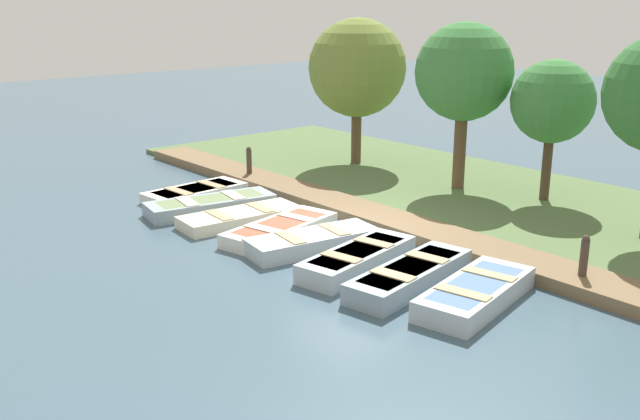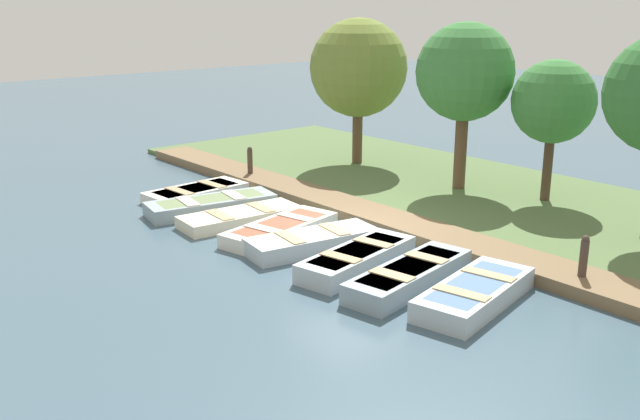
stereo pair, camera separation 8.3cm
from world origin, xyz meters
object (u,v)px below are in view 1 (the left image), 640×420
Objects in this scene: rowboat_2 at (240,217)px; rowboat_4 at (313,241)px; rowboat_3 at (280,229)px; park_tree_left at (464,73)px; rowboat_1 at (211,205)px; rowboat_6 at (410,275)px; mooring_post_far at (584,262)px; park_tree_far_left at (357,68)px; rowboat_7 at (476,293)px; rowboat_0 at (195,193)px; park_tree_center at (553,102)px; rowboat_5 at (358,259)px; mooring_post_near at (249,164)px.

rowboat_4 reaches higher than rowboat_2.
rowboat_3 is at bearing 99.51° from rowboat_2.
rowboat_2 is 0.65× the size of park_tree_left.
rowboat_6 reaches higher than rowboat_1.
rowboat_3 reaches higher than rowboat_2.
park_tree_far_left is (-3.90, -10.55, 2.73)m from mooring_post_far.
rowboat_1 is at bearing -98.07° from rowboat_6.
park_tree_left is at bearing -150.78° from rowboat_7.
rowboat_7 is 8.68m from park_tree_left.
rowboat_0 is 0.88× the size of rowboat_6.
rowboat_0 is at bearing -101.05° from rowboat_6.
park_tree_left is 2.57m from park_tree_center.
rowboat_4 is at bearing -97.92° from rowboat_6.
park_tree_left is at bearing 140.67° from rowboat_0.
rowboat_5 is (0.29, 7.01, 0.06)m from rowboat_0.
rowboat_4 is at bearing 102.34° from rowboat_1.
park_tree_far_left is (-6.57, -1.38, 3.08)m from rowboat_1.
rowboat_1 reaches higher than rowboat_0.
park_tree_left is at bearing -72.12° from park_tree_center.
rowboat_6 is at bearing 12.51° from park_tree_center.
mooring_post_far reaches higher than rowboat_4.
park_tree_center is (-6.93, 6.78, 2.65)m from rowboat_0.
rowboat_0 is at bearing -105.31° from rowboat_3.
mooring_post_far is at bearing 113.85° from rowboat_2.
mooring_post_near is at bearing -129.48° from rowboat_3.
park_tree_far_left is 1.01× the size of park_tree_left.
park_tree_left is at bearing -160.86° from rowboat_4.
rowboat_1 is 3.22× the size of mooring_post_near.
rowboat_2 is 4.30m from mooring_post_near.
rowboat_1 is at bearing 37.27° from mooring_post_near.
park_tree_center reaches higher than rowboat_3.
rowboat_7 is at bearing 78.17° from mooring_post_near.
rowboat_0 is at bearing -44.36° from park_tree_center.
mooring_post_far reaches higher than rowboat_1.
mooring_post_far is at bearing 98.39° from rowboat_0.
park_tree_far_left is at bearing -137.39° from rowboat_6.
rowboat_5 reaches higher than rowboat_0.
rowboat_6 is 3.34m from mooring_post_far.
rowboat_0 reaches higher than rowboat_2.
rowboat_4 is 2.85m from rowboat_6.
rowboat_1 is 0.72× the size of park_tree_far_left.
park_tree_center is (-0.74, 6.73, -0.47)m from park_tree_far_left.
rowboat_0 is 7.01m from rowboat_5.
park_tree_left is at bearing 166.12° from rowboat_1.
park_tree_center is at bearing 122.20° from mooring_post_near.
rowboat_0 is at bearing -83.16° from rowboat_4.
rowboat_0 is at bearing -101.39° from rowboat_7.
rowboat_2 is at bearing 101.77° from rowboat_1.
rowboat_5 is at bearing 98.12° from rowboat_4.
rowboat_3 is at bearing -68.20° from mooring_post_far.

